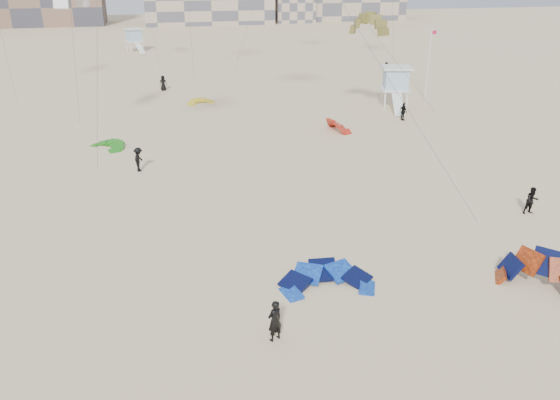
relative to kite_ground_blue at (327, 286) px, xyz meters
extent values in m
plane|color=beige|center=(-2.47, -2.47, 0.00)|extent=(320.00, 320.00, 0.00)
imported|color=black|center=(-3.38, -3.45, 0.95)|extent=(0.82, 0.71, 1.89)
imported|color=black|center=(14.90, 5.21, 0.88)|extent=(0.87, 0.68, 1.76)
imported|color=black|center=(-9.06, 18.45, 0.92)|extent=(1.00, 1.34, 1.85)
imported|color=black|center=(16.43, 27.48, 0.89)|extent=(0.69, 1.13, 1.79)
imported|color=black|center=(-6.45, 46.81, 0.92)|extent=(0.96, 0.68, 1.84)
imported|color=black|center=(24.72, 51.39, 0.79)|extent=(1.19, 1.49, 1.59)
cylinder|color=#3F3F3F|center=(-10.77, 16.26, 9.64)|extent=(2.36, 1.61, 17.29)
cylinder|color=#3F3F3F|center=(6.57, 14.84, 10.15)|extent=(6.50, 23.54, 18.32)
cylinder|color=#3F3F3F|center=(-13.98, 29.04, 6.43)|extent=(0.93, 1.47, 10.86)
cylinder|color=#3F3F3F|center=(15.95, 27.46, 4.99)|extent=(6.44, 2.85, 7.99)
cylinder|color=#3F3F3F|center=(-7.46, 61.58, 7.27)|extent=(1.86, 6.24, 12.55)
cube|color=white|center=(17.78, 32.79, 1.98)|extent=(3.63, 3.63, 0.15)
cube|color=#A1C1DD|center=(17.78, 32.79, 3.11)|extent=(2.98, 2.98, 2.12)
cube|color=white|center=(17.78, 32.79, 4.26)|extent=(3.76, 3.76, 0.17)
cube|color=white|center=(17.78, 29.93, 0.95)|extent=(1.80, 3.18, 1.75)
cube|color=white|center=(-10.35, 80.24, 1.81)|extent=(3.48, 3.48, 0.14)
cube|color=#A1C1DD|center=(-10.35, 80.24, 2.85)|extent=(2.86, 2.86, 1.94)
cube|color=white|center=(-10.35, 80.24, 3.90)|extent=(3.61, 3.61, 0.16)
cube|color=white|center=(-10.35, 77.62, 0.87)|extent=(1.86, 2.92, 1.60)
cylinder|color=white|center=(23.05, 35.92, 3.93)|extent=(0.10, 0.10, 7.85)
cube|color=#B31744|center=(23.34, 35.92, 7.36)|extent=(0.59, 0.02, 0.39)
cube|color=tan|center=(29.53, 125.53, 5.00)|extent=(10.00, 10.00, 10.00)
camera|label=1|loc=(-7.28, -21.62, 14.49)|focal=35.00mm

